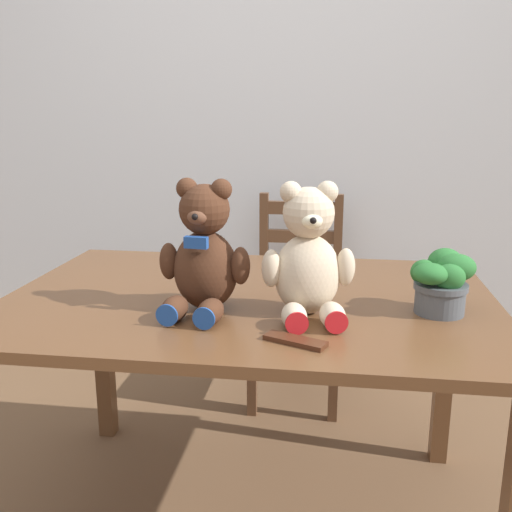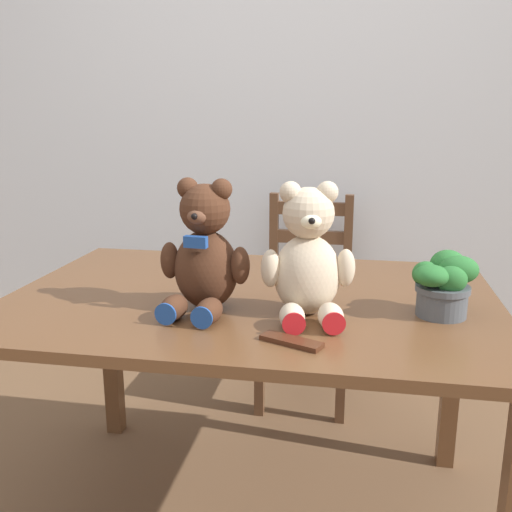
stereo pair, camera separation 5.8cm
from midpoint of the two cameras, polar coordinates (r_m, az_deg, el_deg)
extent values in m
cube|color=silver|center=(2.80, 2.60, 14.41)|extent=(8.00, 0.04, 2.60)
cube|color=brown|center=(1.68, -1.62, -4.44)|extent=(1.41, 0.97, 0.03)
cube|color=brown|center=(2.39, -15.69, -9.04)|extent=(0.06, 0.06, 0.74)
cube|color=brown|center=(2.23, 17.61, -10.83)|extent=(0.06, 0.06, 0.74)
cube|color=brown|center=(2.57, 3.45, -4.69)|extent=(0.39, 0.44, 0.03)
cube|color=brown|center=(2.47, 7.10, -11.50)|extent=(0.04, 0.04, 0.44)
cube|color=brown|center=(2.50, -1.07, -11.10)|extent=(0.04, 0.04, 0.44)
cube|color=brown|center=(2.75, 7.42, -3.40)|extent=(0.04, 0.04, 0.92)
cube|color=brown|center=(2.78, 0.20, -3.13)|extent=(0.04, 0.04, 0.92)
cube|color=brown|center=(2.67, 3.93, 4.81)|extent=(0.31, 0.03, 0.06)
cube|color=brown|center=(2.70, 3.88, 1.97)|extent=(0.31, 0.03, 0.06)
ellipsoid|color=#472819|center=(1.54, -6.12, -1.41)|extent=(0.19, 0.16, 0.22)
sphere|color=#472819|center=(1.51, -6.28, 4.65)|extent=(0.13, 0.13, 0.13)
sphere|color=#472819|center=(1.48, -4.61, 6.64)|extent=(0.06, 0.06, 0.06)
sphere|color=#472819|center=(1.51, -8.02, 6.71)|extent=(0.06, 0.06, 0.06)
ellipsoid|color=brown|center=(1.46, -6.94, 3.94)|extent=(0.06, 0.06, 0.04)
sphere|color=black|center=(1.44, -7.28, 3.90)|extent=(0.02, 0.02, 0.02)
ellipsoid|color=#472819|center=(1.49, -2.84, -0.98)|extent=(0.06, 0.06, 0.10)
ellipsoid|color=#472819|center=(1.55, -9.76, -0.52)|extent=(0.06, 0.06, 0.10)
ellipsoid|color=#472819|center=(1.45, -5.73, -5.57)|extent=(0.07, 0.11, 0.06)
cylinder|color=#1E4793|center=(1.40, -6.43, -6.26)|extent=(0.06, 0.01, 0.06)
ellipsoid|color=#472819|center=(1.48, -9.26, -5.23)|extent=(0.07, 0.11, 0.06)
cylinder|color=#1E4793|center=(1.44, -10.06, -5.88)|extent=(0.06, 0.01, 0.06)
cube|color=#1E4793|center=(1.45, -7.14, 1.35)|extent=(0.06, 0.03, 0.03)
ellipsoid|color=beige|center=(1.50, 4.05, -1.84)|extent=(0.20, 0.18, 0.21)
sphere|color=beige|center=(1.46, 4.16, 4.34)|extent=(0.13, 0.13, 0.13)
sphere|color=beige|center=(1.46, 6.02, 6.41)|extent=(0.06, 0.06, 0.06)
sphere|color=beige|center=(1.45, 2.36, 6.41)|extent=(0.06, 0.06, 0.06)
ellipsoid|color=white|center=(1.42, 4.42, 3.59)|extent=(0.07, 0.06, 0.04)
sphere|color=black|center=(1.39, 4.56, 3.55)|extent=(0.02, 0.02, 0.02)
ellipsoid|color=beige|center=(1.49, 7.85, -1.10)|extent=(0.06, 0.06, 0.10)
ellipsoid|color=beige|center=(1.47, 0.41, -1.24)|extent=(0.06, 0.06, 0.10)
ellipsoid|color=beige|center=(1.43, 6.50, -5.92)|extent=(0.08, 0.12, 0.06)
cylinder|color=red|center=(1.38, 6.87, -6.65)|extent=(0.06, 0.02, 0.06)
ellipsoid|color=beige|center=(1.41, 2.66, -6.04)|extent=(0.08, 0.12, 0.06)
cylinder|color=red|center=(1.36, 2.90, -6.78)|extent=(0.06, 0.02, 0.06)
cylinder|color=#4C5156|center=(1.58, 16.92, -4.07)|extent=(0.13, 0.13, 0.08)
cylinder|color=#4C5156|center=(1.57, 17.01, -2.91)|extent=(0.14, 0.14, 0.02)
ellipsoid|color=#286B2D|center=(1.57, 18.41, -1.09)|extent=(0.10, 0.08, 0.07)
ellipsoid|color=#286B2D|center=(1.60, 17.42, -0.66)|extent=(0.09, 0.08, 0.08)
ellipsoid|color=#286B2D|center=(1.58, 15.45, -1.56)|extent=(0.07, 0.05, 0.07)
ellipsoid|color=#286B2D|center=(1.52, 16.02, -1.73)|extent=(0.09, 0.09, 0.06)
ellipsoid|color=#286B2D|center=(1.54, 17.79, -2.05)|extent=(0.08, 0.06, 0.07)
cube|color=#472314|center=(1.33, 2.70, -8.47)|extent=(0.15, 0.10, 0.01)
camera|label=1|loc=(0.03, -91.10, -0.28)|focal=40.00mm
camera|label=2|loc=(0.03, 88.90, 0.28)|focal=40.00mm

